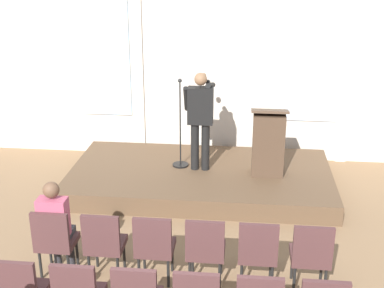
# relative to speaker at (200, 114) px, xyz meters

# --- Properties ---
(rear_partition) EXTENTS (9.80, 0.14, 4.27)m
(rear_partition) POSITION_rel_speaker_xyz_m (0.03, 1.43, 0.84)
(rear_partition) COLOR silver
(rear_partition) RESTS_ON ground
(stage_platform) EXTENTS (4.45, 2.37, 0.31)m
(stage_platform) POSITION_rel_speaker_xyz_m (0.01, -0.05, -1.13)
(stage_platform) COLOR brown
(stage_platform) RESTS_ON ground
(speaker) EXTENTS (0.51, 0.69, 1.68)m
(speaker) POSITION_rel_speaker_xyz_m (0.00, 0.00, 0.00)
(speaker) COLOR black
(speaker) RESTS_ON stage_platform
(mic_stand) EXTENTS (0.28, 0.28, 1.55)m
(mic_stand) POSITION_rel_speaker_xyz_m (-0.35, 0.10, -0.64)
(mic_stand) COLOR black
(mic_stand) RESTS_ON stage_platform
(lectern) EXTENTS (0.60, 0.48, 1.16)m
(lectern) POSITION_rel_speaker_xyz_m (1.14, -0.08, -0.43)
(lectern) COLOR #4C3828
(lectern) RESTS_ON stage_platform
(chair_r0_c0) EXTENTS (0.46, 0.44, 0.94)m
(chair_r0_c0) POSITION_rel_speaker_xyz_m (-1.54, -2.87, -0.76)
(chair_r0_c0) COLOR black
(chair_r0_c0) RESTS_ON ground
(audience_r0_c0) EXTENTS (0.36, 0.39, 1.27)m
(audience_r0_c0) POSITION_rel_speaker_xyz_m (-1.54, -2.79, -0.58)
(audience_r0_c0) COLOR #2D2D33
(audience_r0_c0) RESTS_ON ground
(chair_r0_c1) EXTENTS (0.46, 0.44, 0.94)m
(chair_r0_c1) POSITION_rel_speaker_xyz_m (-0.92, -2.87, -0.76)
(chair_r0_c1) COLOR black
(chair_r0_c1) RESTS_ON ground
(chair_r0_c2) EXTENTS (0.46, 0.44, 0.94)m
(chair_r0_c2) POSITION_rel_speaker_xyz_m (-0.30, -2.87, -0.76)
(chair_r0_c2) COLOR black
(chair_r0_c2) RESTS_ON ground
(chair_r0_c3) EXTENTS (0.46, 0.44, 0.94)m
(chair_r0_c3) POSITION_rel_speaker_xyz_m (0.33, -2.87, -0.76)
(chair_r0_c3) COLOR black
(chair_r0_c3) RESTS_ON ground
(chair_r0_c4) EXTENTS (0.46, 0.44, 0.94)m
(chair_r0_c4) POSITION_rel_speaker_xyz_m (0.95, -2.87, -0.76)
(chair_r0_c4) COLOR black
(chair_r0_c4) RESTS_ON ground
(chair_r0_c5) EXTENTS (0.46, 0.44, 0.94)m
(chair_r0_c5) POSITION_rel_speaker_xyz_m (1.57, -2.87, -0.76)
(chair_r0_c5) COLOR black
(chair_r0_c5) RESTS_ON ground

